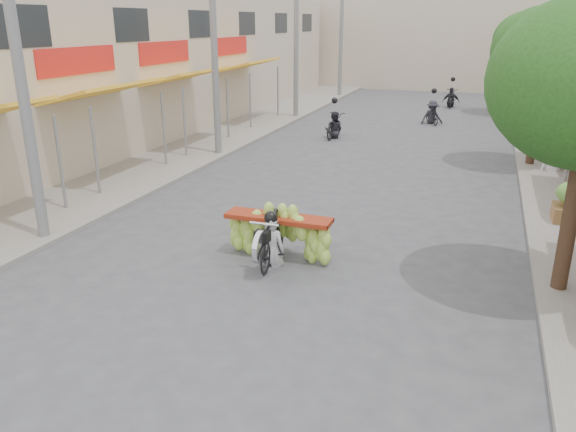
{
  "coord_description": "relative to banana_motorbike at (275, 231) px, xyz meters",
  "views": [
    {
      "loc": [
        3.79,
        -6.41,
        4.75
      ],
      "look_at": [
        0.33,
        3.44,
        1.1
      ],
      "focal_mm": 35.0,
      "sensor_mm": 36.0,
      "label": 1
    }
  ],
  "objects": [
    {
      "name": "banana_motorbike",
      "position": [
        0.0,
        0.0,
        0.0
      ],
      "size": [
        2.24,
        1.93,
        1.92
      ],
      "color": "black",
      "rests_on": "ground"
    },
    {
      "name": "bg_motorbike_a",
      "position": [
        -2.2,
        13.01,
        0.06
      ],
      "size": [
        0.8,
        1.8,
        1.95
      ],
      "color": "black",
      "rests_on": "ground"
    },
    {
      "name": "bg_motorbike_b",
      "position": [
        1.4,
        17.86,
        0.2
      ],
      "size": [
        1.19,
        1.63,
        1.95
      ],
      "color": "black",
      "rests_on": "ground"
    },
    {
      "name": "street_tree_far",
      "position": [
        5.43,
        22.37,
        3.12
      ],
      "size": [
        3.4,
        3.4,
        5.25
      ],
      "color": "#3A2719",
      "rests_on": "ground"
    },
    {
      "name": "shophouse_row_left",
      "position": [
        -11.96,
        10.34,
        2.33
      ],
      "size": [
        9.77,
        40.0,
        6.0
      ],
      "color": "beige",
      "rests_on": "ground"
    },
    {
      "name": "produce_crate_far",
      "position": [
        6.23,
        12.37,
        0.05
      ],
      "size": [
        1.2,
        0.88,
        1.16
      ],
      "color": "brown",
      "rests_on": "ground"
    },
    {
      "name": "utility_pole_far",
      "position": [
        -5.37,
        17.37,
        3.36
      ],
      "size": [
        0.6,
        0.24,
        8.0
      ],
      "color": "slate",
      "rests_on": "ground"
    },
    {
      "name": "bg_motorbike_c",
      "position": [
        1.87,
        23.9,
        0.11
      ],
      "size": [
        0.98,
        1.74,
        1.95
      ],
      "color": "black",
      "rests_on": "ground"
    },
    {
      "name": "utility_pole_back",
      "position": [
        -5.37,
        26.37,
        3.36
      ],
      "size": [
        0.6,
        0.24,
        8.0
      ],
      "color": "slate",
      "rests_on": "ground"
    },
    {
      "name": "utility_pole_mid",
      "position": [
        -5.37,
        8.37,
        3.36
      ],
      "size": [
        0.6,
        0.24,
        8.0
      ],
      "color": "slate",
      "rests_on": "ground"
    },
    {
      "name": "ground",
      "position": [
        0.03,
        -3.63,
        -0.66
      ],
      "size": [
        120.0,
        120.0,
        0.0
      ],
      "primitive_type": "plane",
      "color": "#4A4B4F",
      "rests_on": "ground"
    },
    {
      "name": "pedestrian",
      "position": [
        6.08,
        9.58,
        0.42
      ],
      "size": [
        1.1,
        0.92,
        1.92
      ],
      "rotation": [
        0.0,
        0.0,
        3.59
      ],
      "color": "silver",
      "rests_on": "ground"
    },
    {
      "name": "far_building",
      "position": [
        0.03,
        34.37,
        2.84
      ],
      "size": [
        20.0,
        6.0,
        7.0
      ],
      "primitive_type": "cube",
      "color": "beige",
      "rests_on": "ground"
    },
    {
      "name": "utility_pole_near",
      "position": [
        -5.37,
        -0.63,
        3.36
      ],
      "size": [
        0.6,
        0.24,
        8.0
      ],
      "color": "slate",
      "rests_on": "ground"
    },
    {
      "name": "sidewalk_left",
      "position": [
        -6.97,
        11.37,
        -0.6
      ],
      "size": [
        4.0,
        60.0,
        0.12
      ],
      "primitive_type": "cube",
      "color": "gray",
      "rests_on": "ground"
    },
    {
      "name": "street_tree_mid",
      "position": [
        5.43,
        10.37,
        3.12
      ],
      "size": [
        3.4,
        3.4,
        5.25
      ],
      "color": "#3A2719",
      "rests_on": "ground"
    }
  ]
}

